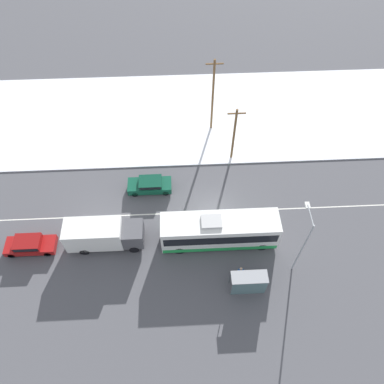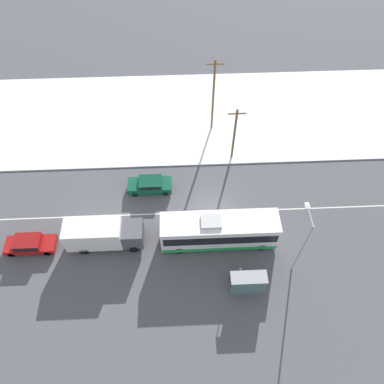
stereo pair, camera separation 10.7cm
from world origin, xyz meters
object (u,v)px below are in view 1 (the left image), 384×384
at_px(city_bus, 219,231).
at_px(streetlamp, 304,239).
at_px(pedestrian_at_stop, 240,271).
at_px(bus_shelter, 249,283).
at_px(sedan_car, 150,185).
at_px(utility_pole_roadside, 234,134).
at_px(box_truck, 103,234).
at_px(utility_pole_snowlot, 213,96).
at_px(parked_car_near_truck, 30,244).

distance_m(city_bus, streetlamp, 7.59).
height_order(pedestrian_at_stop, bus_shelter, bus_shelter).
distance_m(city_bus, pedestrian_at_stop, 4.06).
height_order(sedan_car, pedestrian_at_stop, pedestrian_at_stop).
height_order(city_bus, pedestrian_at_stop, city_bus).
height_order(bus_shelter, utility_pole_roadside, utility_pole_roadside).
bearing_deg(box_truck, city_bus, -1.02).
bearing_deg(utility_pole_roadside, city_bus, -102.85).
bearing_deg(utility_pole_snowlot, pedestrian_at_stop, -86.60).
height_order(streetlamp, utility_pole_roadside, streetlamp).
relative_size(pedestrian_at_stop, bus_shelter, 0.51).
bearing_deg(city_bus, box_truck, 178.98).
height_order(pedestrian_at_stop, streetlamp, streetlamp).
distance_m(parked_car_near_truck, bus_shelter, 20.13).
xyz_separation_m(city_bus, streetlamp, (6.37, -2.80, 3.01)).
bearing_deg(box_truck, parked_car_near_truck, -177.95).
distance_m(parked_car_near_truck, pedestrian_at_stop, 19.34).
bearing_deg(pedestrian_at_stop, box_truck, 162.40).
height_order(sedan_car, utility_pole_roadside, utility_pole_roadside).
bearing_deg(parked_car_near_truck, city_bus, 0.18).
bearing_deg(parked_car_near_truck, bus_shelter, -14.52).
relative_size(sedan_car, parked_car_near_truck, 0.97).
relative_size(city_bus, box_truck, 1.51).
relative_size(city_bus, sedan_car, 2.38).
distance_m(sedan_car, utility_pole_snowlot, 11.80).
bearing_deg(bus_shelter, utility_pole_snowlot, 94.50).
distance_m(parked_car_near_truck, utility_pole_roadside, 22.45).
xyz_separation_m(box_truck, streetlamp, (16.97, -2.99, 3.08)).
distance_m(sedan_car, streetlamp, 16.27).
xyz_separation_m(pedestrian_at_stop, utility_pole_snowlot, (-1.10, 18.56, 3.89)).
bearing_deg(box_truck, utility_pole_roadside, 37.76).
distance_m(city_bus, bus_shelter, 5.49).
relative_size(bus_shelter, utility_pole_snowlot, 0.33).
bearing_deg(bus_shelter, box_truck, 157.29).
bearing_deg(city_bus, sedan_car, 136.04).
distance_m(parked_car_near_truck, utility_pole_snowlot, 23.67).
distance_m(box_truck, parked_car_near_truck, 6.90).
distance_m(pedestrian_at_stop, utility_pole_roadside, 14.16).
distance_m(pedestrian_at_stop, bus_shelter, 1.67).
bearing_deg(utility_pole_roadside, utility_pole_snowlot, 111.73).
bearing_deg(utility_pole_snowlot, bus_shelter, -85.50).
xyz_separation_m(sedan_car, bus_shelter, (8.55, -11.38, 0.89)).
height_order(box_truck, bus_shelter, box_truck).
height_order(bus_shelter, streetlamp, streetlamp).
bearing_deg(sedan_car, utility_pole_roadside, -156.12).
height_order(sedan_car, bus_shelter, bus_shelter).
height_order(box_truck, utility_pole_roadside, utility_pole_roadside).
bearing_deg(box_truck, bus_shelter, -22.71).
relative_size(parked_car_near_truck, utility_pole_roadside, 0.65).
relative_size(sedan_car, utility_pole_snowlot, 0.48).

